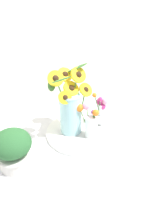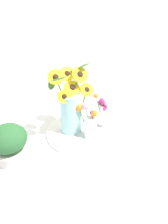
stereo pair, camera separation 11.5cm
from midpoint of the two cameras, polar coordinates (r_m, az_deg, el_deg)
The scene contains 6 objects.
ground_plane at distance 1.15m, azimuth 4.83°, elevation -8.25°, with size 6.00×6.00×0.00m, color silver.
serving_tray at distance 1.22m, azimuth 2.71°, elevation -5.21°, with size 0.42×0.42×0.02m.
mason_jar_sunflowers at distance 1.14m, azimuth -0.62°, elevation 1.50°, with size 0.26×0.23×0.36m.
vase_small_center at distance 1.12m, azimuth 4.22°, elevation -2.74°, with size 0.10×0.10×0.19m.
vase_bulb_right at distance 1.22m, azimuth 7.41°, elevation -0.26°, with size 0.09×0.07×0.20m.
potted_plant at distance 1.03m, azimuth -15.93°, elevation -8.01°, with size 0.17×0.17×0.19m.
Camera 2 is at (-0.38, -0.82, 0.71)m, focal length 35.00 mm.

